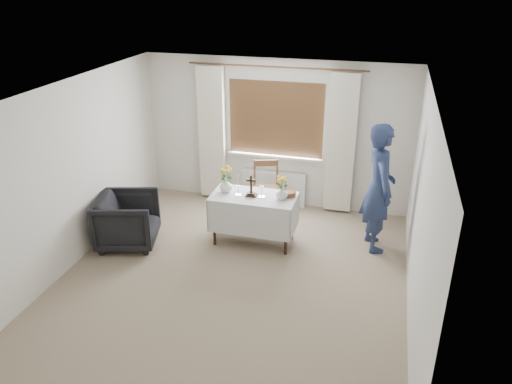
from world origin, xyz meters
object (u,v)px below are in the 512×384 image
(wooden_chair, at_px, (267,191))
(flower_vase_right, at_px, (282,193))
(flower_vase_left, at_px, (226,185))
(altar_table, at_px, (254,219))
(person, at_px, (379,188))
(wooden_cross, at_px, (251,186))
(armchair, at_px, (128,220))

(wooden_chair, bearing_deg, flower_vase_right, -82.36)
(wooden_chair, height_order, flower_vase_left, flower_vase_left)
(altar_table, relative_size, person, 0.66)
(wooden_cross, relative_size, flower_vase_right, 1.84)
(wooden_cross, xyz_separation_m, flower_vase_right, (0.45, 0.02, -0.08))
(wooden_cross, bearing_deg, flower_vase_right, -0.42)
(wooden_chair, xyz_separation_m, flower_vase_right, (0.43, -0.86, 0.38))
(wooden_chair, distance_m, wooden_cross, 0.99)
(wooden_chair, bearing_deg, flower_vase_left, -136.03)
(flower_vase_left, height_order, flower_vase_right, flower_vase_left)
(armchair, xyz_separation_m, wooden_cross, (1.75, 0.52, 0.54))
(altar_table, bearing_deg, wooden_chair, 90.91)
(altar_table, xyz_separation_m, person, (1.75, 0.33, 0.57))
(armchair, bearing_deg, altar_table, -88.93)
(flower_vase_left, xyz_separation_m, flower_vase_right, (0.85, -0.03, -0.01))
(altar_table, relative_size, armchair, 1.45)
(armchair, bearing_deg, flower_vase_left, -82.70)
(person, distance_m, flower_vase_left, 2.20)
(person, bearing_deg, altar_table, 82.25)
(flower_vase_right, bearing_deg, wooden_chair, 116.69)
(altar_table, distance_m, wooden_cross, 0.55)
(altar_table, distance_m, wooden_chair, 0.86)
(armchair, distance_m, wooden_cross, 1.90)
(flower_vase_left, bearing_deg, altar_table, -4.55)
(wooden_chair, xyz_separation_m, wooden_cross, (-0.02, -0.88, 0.46))
(armchair, height_order, flower_vase_right, flower_vase_right)
(altar_table, bearing_deg, flower_vase_right, 0.30)
(wooden_chair, relative_size, wooden_cross, 2.85)
(altar_table, relative_size, flower_vase_left, 6.12)
(altar_table, height_order, person, person)
(wooden_chair, bearing_deg, person, -35.72)
(altar_table, xyz_separation_m, wooden_chair, (-0.01, 0.86, 0.09))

